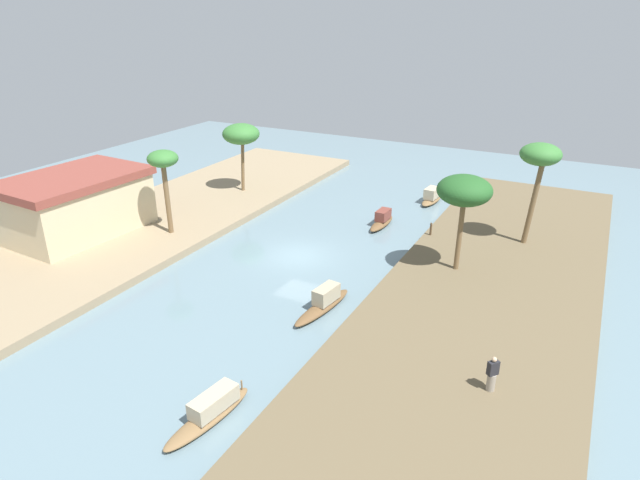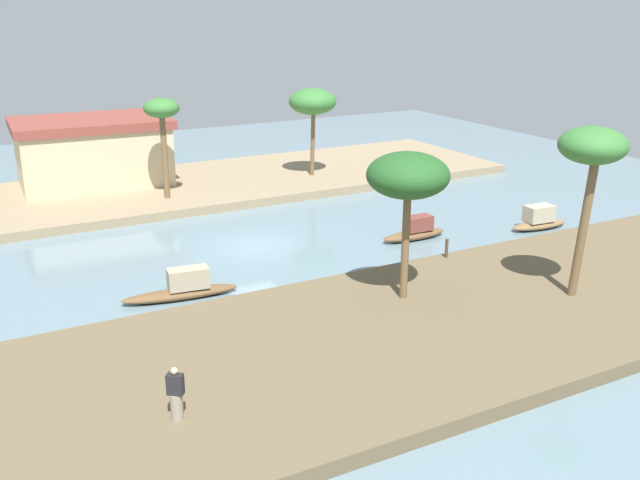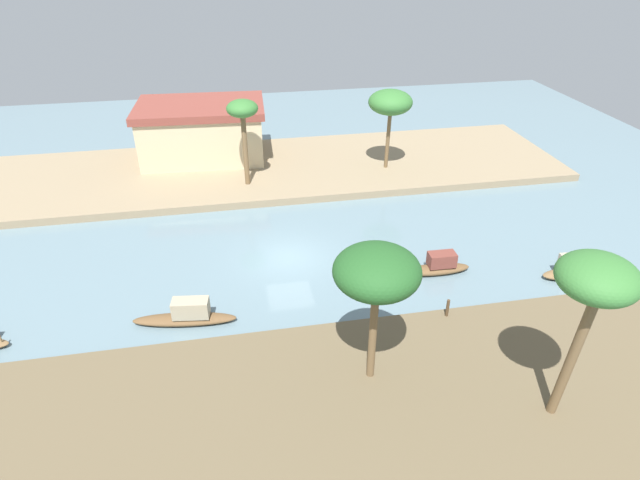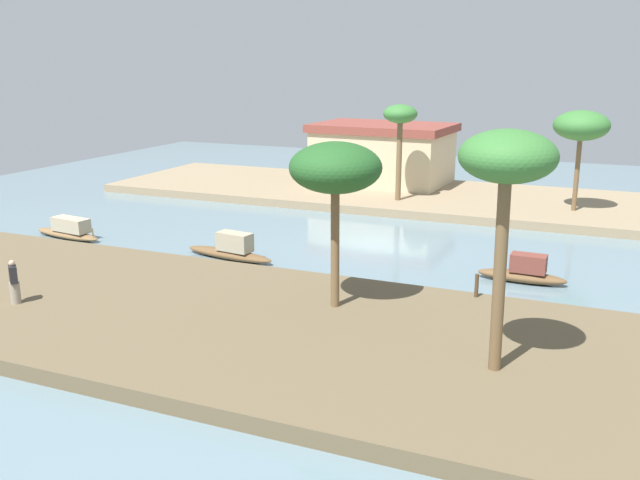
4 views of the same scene
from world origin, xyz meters
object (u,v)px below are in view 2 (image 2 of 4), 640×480
(person_on_near_bank, at_px, (176,396))
(palm_tree_right_tall, at_px, (162,113))
(palm_tree_left_near, at_px, (408,177))
(sampan_open_hull, at_px, (415,231))
(palm_tree_right_short, at_px, (313,102))
(mooring_post, at_px, (447,248))
(sampan_upstream_small, at_px, (539,220))
(sampan_with_tall_canopy, at_px, (183,288))
(riverside_building, at_px, (93,151))
(palm_tree_left_far, at_px, (592,151))

(person_on_near_bank, height_order, palm_tree_right_tall, palm_tree_right_tall)
(palm_tree_left_near, distance_m, palm_tree_right_tall, 19.12)
(sampan_open_hull, xyz_separation_m, palm_tree_right_short, (1.09, 12.87, 4.78))
(mooring_post, distance_m, palm_tree_right_tall, 18.26)
(palm_tree_left_near, xyz_separation_m, palm_tree_right_short, (6.59, 19.73, -0.06))
(sampan_upstream_small, xyz_separation_m, mooring_post, (-7.85, -2.30, 0.44))
(sampan_with_tall_canopy, xyz_separation_m, riverside_building, (0.86, 19.23, 2.09))
(sampan_open_hull, bearing_deg, sampan_upstream_small, -12.62)
(sampan_with_tall_canopy, bearing_deg, sampan_upstream_small, 7.90)
(sampan_open_hull, xyz_separation_m, mooring_post, (-1.18, -3.97, 0.49))
(mooring_post, bearing_deg, person_on_near_bank, -154.59)
(sampan_open_hull, height_order, palm_tree_right_tall, palm_tree_right_tall)
(person_on_near_bank, distance_m, palm_tree_left_near, 11.90)
(sampan_upstream_small, height_order, palm_tree_right_tall, palm_tree_right_tall)
(palm_tree_left_far, bearing_deg, sampan_with_tall_canopy, 147.79)
(sampan_upstream_small, xyz_separation_m, person_on_near_bank, (-22.57, -9.29, 0.71))
(palm_tree_right_tall, bearing_deg, palm_tree_left_near, -79.64)
(sampan_upstream_small, xyz_separation_m, palm_tree_right_short, (-5.59, 14.54, 4.72))
(palm_tree_right_tall, bearing_deg, sampan_with_tall_canopy, -105.06)
(palm_tree_right_short, bearing_deg, person_on_near_bank, -125.48)
(palm_tree_left_near, height_order, palm_tree_right_tall, palm_tree_right_tall)
(palm_tree_right_tall, bearing_deg, mooring_post, -64.01)
(palm_tree_left_near, distance_m, riverside_building, 25.30)
(sampan_open_hull, bearing_deg, palm_tree_right_short, 86.60)
(riverside_building, bearing_deg, person_on_near_bank, -95.02)
(sampan_open_hull, height_order, palm_tree_right_short, palm_tree_right_short)
(sampan_with_tall_canopy, bearing_deg, sampan_open_hull, 15.52)
(person_on_near_bank, bearing_deg, palm_tree_right_short, 93.67)
(palm_tree_right_tall, bearing_deg, riverside_building, 116.98)
(palm_tree_right_short, bearing_deg, mooring_post, -97.66)
(sampan_upstream_small, relative_size, mooring_post, 3.95)
(sampan_open_hull, distance_m, riverside_building, 21.19)
(mooring_post, relative_size, palm_tree_right_short, 0.15)
(palm_tree_left_near, bearing_deg, person_on_near_bank, -158.46)
(sampan_with_tall_canopy, bearing_deg, palm_tree_left_near, -28.02)
(riverside_building, bearing_deg, mooring_post, -60.50)
(sampan_with_tall_canopy, xyz_separation_m, person_on_near_bank, (-3.28, -9.23, 0.76))
(mooring_post, distance_m, palm_tree_right_short, 17.53)
(palm_tree_left_near, relative_size, palm_tree_right_tall, 0.99)
(person_on_near_bank, xyz_separation_m, palm_tree_left_far, (16.33, 1.01, 5.00))
(sampan_open_hull, xyz_separation_m, palm_tree_left_far, (0.43, -9.95, 5.77))
(sampan_upstream_small, bearing_deg, person_on_near_bank, -153.12)
(sampan_with_tall_canopy, relative_size, palm_tree_right_tall, 0.83)
(mooring_post, height_order, palm_tree_right_tall, palm_tree_right_tall)
(mooring_post, bearing_deg, riverside_building, 116.25)
(mooring_post, bearing_deg, palm_tree_left_far, -74.98)
(person_on_near_bank, distance_m, palm_tree_left_far, 17.10)
(person_on_near_bank, distance_m, mooring_post, 16.30)
(palm_tree_right_short, bearing_deg, palm_tree_right_tall, -174.75)
(sampan_upstream_small, bearing_deg, palm_tree_left_far, -122.50)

